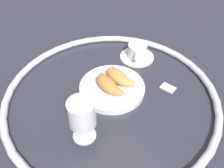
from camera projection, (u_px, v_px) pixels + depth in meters
ground_plane at (111, 97)px, 0.83m from camera, size 2.20×2.20×0.00m
table_chrome_rim at (111, 95)px, 0.82m from camera, size 0.71×0.71×0.02m
pastry_plate at (112, 88)px, 0.84m from camera, size 0.23×0.23×0.02m
croissant_large at (107, 85)px, 0.81m from camera, size 0.14×0.07×0.04m
croissant_small at (118, 77)px, 0.84m from camera, size 0.14×0.06×0.04m
coffee_cup_near at (137, 52)px, 0.97m from camera, size 0.14×0.14×0.06m
juice_glass_left at (82, 115)px, 0.65m from camera, size 0.08×0.08×0.14m
sugar_packet at (168, 87)px, 0.86m from camera, size 0.06×0.04×0.01m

